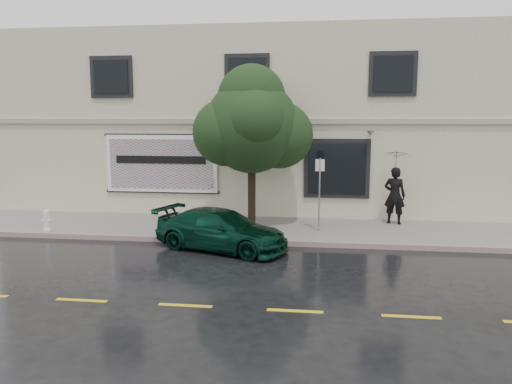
# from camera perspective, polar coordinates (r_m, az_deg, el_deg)

# --- Properties ---
(ground) EXTENTS (90.00, 90.00, 0.00)m
(ground) POSITION_cam_1_polar(r_m,az_deg,el_deg) (13.58, -4.10, -7.48)
(ground) COLOR black
(ground) RESTS_ON ground
(sidewalk) EXTENTS (20.00, 3.50, 0.15)m
(sidewalk) POSITION_cam_1_polar(r_m,az_deg,el_deg) (16.66, -1.86, -4.19)
(sidewalk) COLOR gray
(sidewalk) RESTS_ON ground
(curb) EXTENTS (20.00, 0.18, 0.16)m
(curb) POSITION_cam_1_polar(r_m,az_deg,el_deg) (14.98, -2.95, -5.64)
(curb) COLOR gray
(curb) RESTS_ON ground
(road_marking) EXTENTS (19.00, 0.12, 0.01)m
(road_marking) POSITION_cam_1_polar(r_m,az_deg,el_deg) (10.35, -8.09, -12.71)
(road_marking) COLOR gold
(road_marking) RESTS_ON ground
(building) EXTENTS (20.00, 8.12, 7.00)m
(building) POSITION_cam_1_polar(r_m,az_deg,el_deg) (21.94, 0.56, 7.90)
(building) COLOR beige
(building) RESTS_ON ground
(billboard) EXTENTS (4.30, 0.16, 2.20)m
(billboard) POSITION_cam_1_polar(r_m,az_deg,el_deg) (18.72, -10.77, 3.21)
(billboard) COLOR white
(billboard) RESTS_ON ground
(car) EXTENTS (4.29, 2.96, 1.14)m
(car) POSITION_cam_1_polar(r_m,az_deg,el_deg) (14.26, -3.99, -4.33)
(car) COLOR black
(car) RESTS_ON ground
(pedestrian) EXTENTS (0.82, 0.67, 1.94)m
(pedestrian) POSITION_cam_1_polar(r_m,az_deg,el_deg) (17.51, 15.56, -0.39)
(pedestrian) COLOR black
(pedestrian) RESTS_ON sidewalk
(umbrella) EXTENTS (1.26, 1.26, 0.80)m
(umbrella) POSITION_cam_1_polar(r_m,az_deg,el_deg) (17.36, 15.75, 4.09)
(umbrella) COLOR black
(umbrella) RESTS_ON pedestrian
(street_tree) EXTENTS (3.02, 3.02, 4.82)m
(street_tree) POSITION_cam_1_polar(r_m,az_deg,el_deg) (16.13, -0.50, 7.49)
(street_tree) COLOR black
(street_tree) RESTS_ON sidewalk
(fire_hydrant) EXTENTS (0.28, 0.27, 0.69)m
(fire_hydrant) POSITION_cam_1_polar(r_m,az_deg,el_deg) (17.26, -22.78, -3.00)
(fire_hydrant) COLOR silver
(fire_hydrant) RESTS_ON sidewalk
(sign_pole) EXTENTS (0.29, 0.05, 2.33)m
(sign_pole) POSITION_cam_1_polar(r_m,az_deg,el_deg) (15.83, 7.28, 0.58)
(sign_pole) COLOR gray
(sign_pole) RESTS_ON sidewalk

